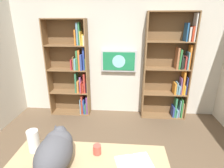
{
  "coord_description": "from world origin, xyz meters",
  "views": [
    {
      "loc": [
        -0.19,
        1.55,
        2.01
      ],
      "look_at": [
        0.02,
        -1.14,
        1.05
      ],
      "focal_mm": 28.35,
      "sensor_mm": 36.0,
      "label": 1
    }
  ],
  "objects": [
    {
      "name": "bookshelf_left",
      "position": [
        -1.16,
        -2.07,
        1.06
      ],
      "size": [
        0.93,
        0.28,
        2.19
      ],
      "color": "brown",
      "rests_on": "ground"
    },
    {
      "name": "cat",
      "position": [
        0.41,
        0.32,
        0.94
      ],
      "size": [
        0.3,
        0.61,
        0.34
      ],
      "color": "#4C4C51",
      "rests_on": "desk"
    },
    {
      "name": "bookshelf_right",
      "position": [
        0.93,
        -2.06,
        1.0
      ],
      "size": [
        0.88,
        0.28,
        2.07
      ],
      "color": "brown",
      "rests_on": "ground"
    },
    {
      "name": "open_binder",
      "position": [
        -0.3,
        0.24,
        0.78
      ],
      "size": [
        0.38,
        0.3,
        0.02
      ],
      "color": "white",
      "rests_on": "desk"
    },
    {
      "name": "wall_mounted_tv",
      "position": [
        -0.05,
        -2.15,
        1.21
      ],
      "size": [
        0.74,
        0.07,
        0.46
      ],
      "color": "#B7B7BC"
    },
    {
      "name": "wall_back",
      "position": [
        0.0,
        -2.23,
        1.35
      ],
      "size": [
        4.52,
        0.06,
        2.7
      ],
      "primitive_type": "cube",
      "color": "beige",
      "rests_on": "ground"
    },
    {
      "name": "paper_towel_roll",
      "position": [
        0.7,
        0.14,
        0.89
      ],
      "size": [
        0.11,
        0.11,
        0.23
      ],
      "primitive_type": "cylinder",
      "color": "white",
      "rests_on": "desk"
    },
    {
      "name": "coffee_mug",
      "position": [
        0.07,
        0.14,
        0.82
      ],
      "size": [
        0.08,
        0.08,
        0.1
      ],
      "primitive_type": "cylinder",
      "color": "#D84C3F",
      "rests_on": "desk"
    }
  ]
}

